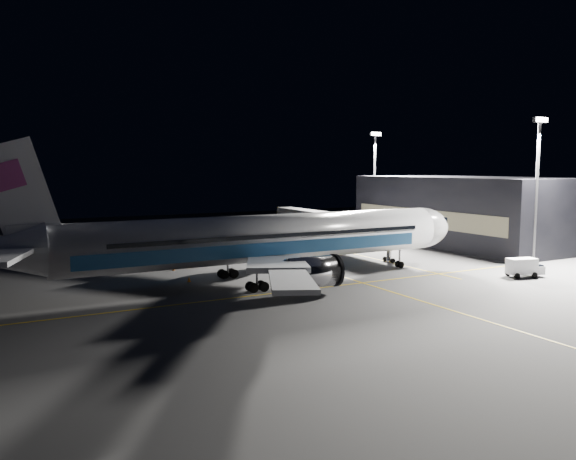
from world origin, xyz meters
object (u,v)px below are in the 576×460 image
(airliner, at_px, (256,240))
(baggage_tug, at_px, (210,250))
(jet_bridge, at_px, (337,223))
(safety_cone_c, at_px, (189,279))
(safety_cone_a, at_px, (173,268))
(safety_cone_b, at_px, (248,260))
(floodlight_mast_north, at_px, (375,174))
(floodlight_mast_south, at_px, (537,177))
(service_truck, at_px, (525,267))

(airliner, relative_size, baggage_tug, 22.04)
(jet_bridge, height_order, safety_cone_c, jet_bridge)
(safety_cone_a, height_order, safety_cone_b, safety_cone_a)
(baggage_tug, relative_size, safety_cone_a, 4.24)
(jet_bridge, distance_m, safety_cone_c, 33.26)
(airliner, bearing_deg, baggage_tug, 84.43)
(jet_bridge, distance_m, safety_cone_b, 18.86)
(floodlight_mast_north, xyz_separation_m, safety_cone_b, (-35.92, -17.99, -12.08))
(floodlight_mast_south, bearing_deg, jet_bridge, 126.79)
(service_truck, bearing_deg, safety_cone_a, 160.84)
(floodlight_mast_south, relative_size, safety_cone_b, 34.97)
(floodlight_mast_north, xyz_separation_m, safety_cone_c, (-48.00, -27.64, -12.06))
(airliner, relative_size, safety_cone_a, 93.44)
(floodlight_mast_south, bearing_deg, airliner, 171.67)
(floodlight_mast_north, distance_m, safety_cone_b, 41.95)
(floodlight_mast_north, height_order, safety_cone_c, floodlight_mast_north)
(safety_cone_b, bearing_deg, airliner, -110.23)
(airliner, relative_size, safety_cone_b, 103.87)
(jet_bridge, xyz_separation_m, safety_cone_c, (-30.00, -13.71, -4.27))
(airliner, height_order, safety_cone_a, airliner)
(floodlight_mast_south, xyz_separation_m, baggage_tug, (-38.95, 27.85, -11.50))
(floodlight_mast_south, height_order, baggage_tug, floodlight_mast_south)
(floodlight_mast_south, height_order, safety_cone_c, floodlight_mast_south)
(airliner, bearing_deg, jet_bridge, 38.04)
(jet_bridge, bearing_deg, service_truck, -75.08)
(jet_bridge, xyz_separation_m, floodlight_mast_north, (18.00, 13.93, 7.79))
(airliner, distance_m, safety_cone_a, 14.91)
(safety_cone_a, height_order, safety_cone_c, safety_cone_a)
(service_truck, height_order, safety_cone_b, service_truck)
(airliner, relative_size, jet_bridge, 1.79)
(airliner, distance_m, floodlight_mast_north, 52.56)
(jet_bridge, xyz_separation_m, baggage_tug, (-20.95, 3.78, -3.71))
(floodlight_mast_north, relative_size, safety_cone_c, 32.84)
(service_truck, distance_m, safety_cone_b, 37.19)
(jet_bridge, relative_size, safety_cone_c, 54.57)
(baggage_tug, relative_size, safety_cone_c, 4.43)
(airliner, xyz_separation_m, floodlight_mast_south, (41.08, -6.01, 7.21))
(airliner, distance_m, service_truck, 33.86)
(baggage_tug, bearing_deg, service_truck, -43.60)
(safety_cone_a, bearing_deg, baggage_tug, 47.39)
(service_truck, height_order, safety_cone_c, service_truck)
(safety_cone_c, bearing_deg, jet_bridge, 24.56)
(service_truck, bearing_deg, floodlight_mast_south, 47.96)
(floodlight_mast_north, distance_m, safety_cone_c, 56.69)
(jet_bridge, distance_m, baggage_tug, 21.61)
(airliner, xyz_separation_m, floodlight_mast_north, (41.08, 31.99, 7.21))
(jet_bridge, height_order, service_truck, jet_bridge)
(baggage_tug, bearing_deg, safety_cone_b, -62.72)
(floodlight_mast_north, xyz_separation_m, safety_cone_a, (-47.47, -19.42, -12.04))
(jet_bridge, distance_m, floodlight_mast_south, 31.05)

